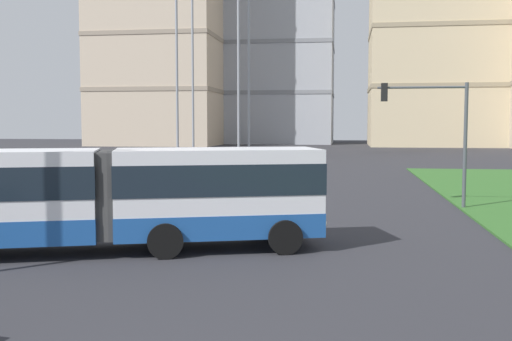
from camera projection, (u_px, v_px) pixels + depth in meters
The scene contains 4 objects.
articulated_bus at pixel (121, 195), 17.47m from camera, with size 11.94×6.14×3.00m.
traffic_light_far_right at pixel (435, 121), 26.14m from camera, with size 3.88×0.28×5.53m.
apartment_tower_westcentre at pixel (276, 2), 113.39m from camera, with size 21.88×18.86×53.62m.
apartment_tower_centre at pixel (436, 34), 98.99m from camera, with size 21.52×16.86×37.21m.
Camera 1 is at (2.36, -5.10, 3.75)m, focal length 41.92 mm.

